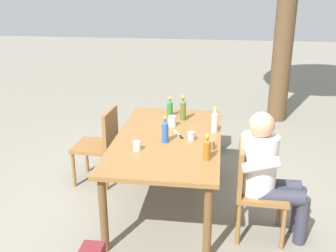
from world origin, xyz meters
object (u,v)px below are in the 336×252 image
at_px(bottle_clear, 215,121).
at_px(bottle_olive, 183,109).
at_px(bottle_amber, 207,149).
at_px(cup_terracotta, 210,145).
at_px(table_knife, 179,135).
at_px(bottle_green, 170,108).
at_px(cup_steel, 191,136).
at_px(cup_glass, 172,121).
at_px(person_in_white_shirt, 267,170).
at_px(dining_table, 168,145).
at_px(bottle_blue, 165,131).
at_px(chair_near_left, 101,142).
at_px(backpack_by_far_side, 212,134).
at_px(chair_far_right, 253,186).
at_px(cup_white, 137,146).

xyz_separation_m(bottle_clear, bottle_olive, (-0.32, -0.35, 0.01)).
bearing_deg(bottle_amber, cup_terracotta, 174.45).
distance_m(cup_terracotta, table_knife, 0.44).
relative_size(bottle_green, cup_steel, 2.75).
relative_size(bottle_olive, cup_glass, 2.53).
distance_m(person_in_white_shirt, cup_steel, 0.80).
xyz_separation_m(dining_table, person_in_white_shirt, (0.41, 0.92, -0.01)).
distance_m(bottle_blue, cup_glass, 0.46).
distance_m(chair_near_left, cup_glass, 0.87).
xyz_separation_m(person_in_white_shirt, table_knife, (-0.48, -0.82, 0.10)).
bearing_deg(person_in_white_shirt, chair_near_left, -115.02).
distance_m(cup_terracotta, backpack_by_far_side, 1.80).
relative_size(cup_terracotta, cup_steel, 1.00).
xyz_separation_m(chair_far_right, cup_steel, (-0.36, -0.58, 0.30)).
bearing_deg(bottle_amber, bottle_blue, -129.27).
bearing_deg(cup_terracotta, backpack_by_far_side, -179.43).
bearing_deg(bottle_amber, bottle_clear, 175.84).
height_order(cup_white, backpack_by_far_side, cup_white).
bearing_deg(backpack_by_far_side, chair_far_right, 12.30).
bearing_deg(cup_terracotta, cup_glass, -142.58).
relative_size(bottle_green, cup_terracotta, 2.76).
bearing_deg(bottle_olive, bottle_green, -121.50).
relative_size(cup_terracotta, cup_white, 0.95).
bearing_deg(chair_near_left, cup_glass, 84.86).
bearing_deg(bottle_olive, chair_far_right, 37.42).
height_order(bottle_clear, bottle_amber, bottle_clear).
distance_m(bottle_blue, bottle_green, 0.76).
xyz_separation_m(chair_far_right, table_knife, (-0.48, -0.72, 0.26)).
xyz_separation_m(cup_terracotta, cup_glass, (-0.56, -0.43, 0.01)).
bearing_deg(bottle_clear, cup_terracotta, -3.43).
xyz_separation_m(bottle_olive, cup_glass, (0.21, -0.10, -0.07)).
xyz_separation_m(chair_near_left, backpack_by_far_side, (-1.08, 1.22, -0.26)).
relative_size(bottle_blue, cup_steel, 3.14).
xyz_separation_m(chair_near_left, cup_glass, (0.07, 0.81, 0.31)).
bearing_deg(bottle_olive, cup_glass, -25.82).
height_order(chair_far_right, cup_steel, chair_far_right).
height_order(person_in_white_shirt, bottle_green, person_in_white_shirt).
distance_m(cup_steel, cup_white, 0.56).
distance_m(bottle_olive, cup_terracotta, 0.83).
bearing_deg(bottle_blue, bottle_amber, 50.73).
distance_m(bottle_amber, cup_terracotta, 0.24).
bearing_deg(cup_white, chair_far_right, 86.84).
height_order(dining_table, bottle_amber, bottle_amber).
relative_size(dining_table, cup_white, 20.56).
xyz_separation_m(chair_far_right, bottle_green, (-1.04, -0.88, 0.36)).
xyz_separation_m(chair_near_left, bottle_green, (-0.23, 0.75, 0.36)).
bearing_deg(cup_steel, backpack_by_far_side, 173.54).
bearing_deg(bottle_amber, cup_steel, -158.11).
relative_size(chair_far_right, cup_glass, 7.81).
bearing_deg(chair_near_left, cup_white, 37.57).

